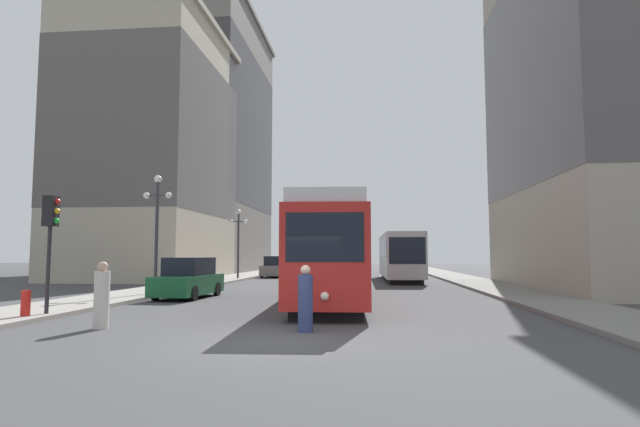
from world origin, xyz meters
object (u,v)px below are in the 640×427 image
Objects in this scene: lamp_post_left_near at (157,215)px; parked_car_left_mid at (189,279)px; lamp_post_left_far at (238,233)px; fire_hydrant at (26,303)px; pedestrian_crossing_far at (305,301)px; traffic_light_near_left at (51,223)px; streetcar at (332,251)px; pedestrian_crossing_near at (102,297)px; transit_bus at (399,255)px; parked_car_left_near at (276,267)px.

parked_car_left_mid is at bearing -21.77° from lamp_post_left_near.
fire_hydrant is (-0.02, -23.82, -3.11)m from lamp_post_left_far.
lamp_post_left_near is (-8.45, 10.16, 3.03)m from pedestrian_crossing_far.
lamp_post_left_near is (-0.22, 8.26, 0.88)m from traffic_light_near_left.
parked_car_left_mid is at bearing 76.74° from fire_hydrant.
lamp_post_left_near is at bearing 168.09° from streetcar.
pedestrian_crossing_near is at bearing -33.62° from traffic_light_near_left.
fire_hydrant is at bearing -117.72° from transit_bus.
parked_car_left_near reaches higher than pedestrian_crossing_near.
streetcar reaches higher than fire_hydrant.
lamp_post_left_far is (-8.45, 25.07, 2.85)m from pedestrian_crossing_far.
fire_hydrant is at bearing 51.18° from pedestrian_crossing_near.
pedestrian_crossing_near is at bearing -80.34° from parked_car_left_mid.
transit_bus is at bearing 63.31° from fire_hydrant.
pedestrian_crossing_far is at bearing -92.83° from streetcar.
pedestrian_crossing_near is (1.09, -9.34, -0.02)m from parked_car_left_mid.
pedestrian_crossing_far is 2.25× the size of fire_hydrant.
traffic_light_near_left is at bearing 39.16° from pedestrian_crossing_near.
parked_car_left_mid is at bearing -35.81° from pedestrian_crossing_far.
parked_car_left_mid is 1.26× the size of traffic_light_near_left.
pedestrian_crossing_near is 3.25m from fire_hydrant.
transit_bus is at bearing -37.17° from pedestrian_crossing_near.
pedestrian_crossing_near reaches higher than fire_hydrant.
pedestrian_crossing_far is at bearing -71.37° from lamp_post_left_far.
transit_bus is 11.51m from parked_car_left_near.
fire_hydrant is at bearing -90.05° from lamp_post_left_far.
transit_bus is at bearing 63.14° from traffic_light_near_left.
pedestrian_crossing_far is at bearing -107.83° from pedestrian_crossing_near.
parked_car_left_mid is 3.61m from lamp_post_left_near.
traffic_light_near_left is at bearing -92.72° from parked_car_left_near.
traffic_light_near_left reaches higher than parked_car_left_mid.
streetcar reaches higher than transit_bus.
parked_car_left_near is at bearing 86.64° from traffic_light_near_left.
streetcar is 4.18× the size of traffic_light_near_left.
lamp_post_left_far is at bearing -177.46° from transit_bus.
transit_bus is 12.48m from lamp_post_left_far.
traffic_light_near_left is at bearing -99.61° from parked_car_left_mid.
fire_hydrant is at bearing -90.13° from lamp_post_left_near.
parked_car_left_near is 2.78× the size of pedestrian_crossing_near.
parked_car_left_mid reaches higher than fire_hydrant.
streetcar is 2.71× the size of lamp_post_left_near.
streetcar is 8.77m from lamp_post_left_near.
pedestrian_crossing_far is at bearing -77.27° from parked_car_left_near.
fire_hydrant is at bearing 10.95° from pedestrian_crossing_far.
lamp_post_left_near is 14.91m from lamp_post_left_far.
lamp_post_left_far reaches higher than pedestrian_crossing_near.
transit_bus is at bearing -23.69° from parked_car_left_near.
lamp_post_left_near reaches higher than parked_car_left_mid.
pedestrian_crossing_near is 25.35m from lamp_post_left_far.
fire_hydrant is at bearing -93.11° from parked_car_left_near.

